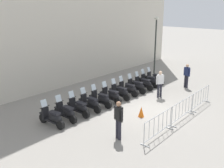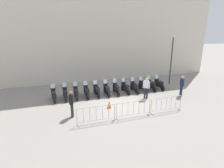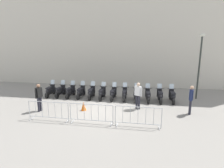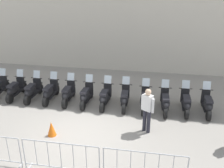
% 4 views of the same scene
% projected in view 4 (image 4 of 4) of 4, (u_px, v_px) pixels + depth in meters
% --- Properties ---
extents(ground_plane, '(120.00, 120.00, 0.00)m').
position_uv_depth(ground_plane, '(81.00, 134.00, 9.59)').
color(ground_plane, gray).
extents(motorcycle_1, '(0.60, 1.72, 1.24)m').
position_uv_depth(motorcycle_1, '(15.00, 89.00, 12.22)').
color(motorcycle_1, black).
rests_on(motorcycle_1, ground).
extents(motorcycle_2, '(0.61, 1.72, 1.24)m').
position_uv_depth(motorcycle_2, '(32.00, 91.00, 12.07)').
color(motorcycle_2, black).
rests_on(motorcycle_2, ground).
extents(motorcycle_3, '(0.62, 1.72, 1.24)m').
position_uv_depth(motorcycle_3, '(50.00, 92.00, 11.93)').
color(motorcycle_3, black).
rests_on(motorcycle_3, ground).
extents(motorcycle_4, '(0.67, 1.72, 1.24)m').
position_uv_depth(motorcycle_4, '(68.00, 94.00, 11.78)').
color(motorcycle_4, black).
rests_on(motorcycle_4, ground).
extents(motorcycle_5, '(0.61, 1.72, 1.24)m').
position_uv_depth(motorcycle_5, '(86.00, 95.00, 11.60)').
color(motorcycle_5, black).
rests_on(motorcycle_5, ground).
extents(motorcycle_6, '(0.60, 1.72, 1.24)m').
position_uv_depth(motorcycle_6, '(105.00, 97.00, 11.46)').
color(motorcycle_6, black).
rests_on(motorcycle_6, ground).
extents(motorcycle_7, '(0.69, 1.71, 1.24)m').
position_uv_depth(motorcycle_7, '(125.00, 98.00, 11.35)').
color(motorcycle_7, black).
rests_on(motorcycle_7, ground).
extents(motorcycle_8, '(0.63, 1.72, 1.24)m').
position_uv_depth(motorcycle_8, '(144.00, 100.00, 11.16)').
color(motorcycle_8, black).
rests_on(motorcycle_8, ground).
extents(motorcycle_9, '(0.69, 1.71, 1.24)m').
position_uv_depth(motorcycle_9, '(165.00, 102.00, 11.01)').
color(motorcycle_9, black).
rests_on(motorcycle_9, ground).
extents(motorcycle_10, '(0.67, 1.72, 1.24)m').
position_uv_depth(motorcycle_10, '(186.00, 103.00, 10.94)').
color(motorcycle_10, black).
rests_on(motorcycle_10, ground).
extents(motorcycle_11, '(0.65, 1.72, 1.24)m').
position_uv_depth(motorcycle_11, '(207.00, 104.00, 10.83)').
color(motorcycle_11, black).
rests_on(motorcycle_11, ground).
extents(barrier_segment_1, '(2.29, 0.78, 1.07)m').
position_uv_depth(barrier_segment_1, '(61.00, 158.00, 7.54)').
color(barrier_segment_1, '#B2B5B7').
rests_on(barrier_segment_1, ground).
extents(barrier_segment_2, '(2.29, 0.78, 1.07)m').
position_uv_depth(barrier_segment_2, '(144.00, 168.00, 7.16)').
color(barrier_segment_2, '#B2B5B7').
rests_on(barrier_segment_2, ground).
extents(officer_by_barriers, '(0.51, 0.34, 1.73)m').
position_uv_depth(officer_by_barriers, '(147.00, 108.00, 9.40)').
color(officer_by_barriers, '#23232D').
rests_on(officer_by_barriers, ground).
extents(traffic_cone, '(0.32, 0.32, 0.55)m').
position_uv_depth(traffic_cone, '(52.00, 129.00, 9.44)').
color(traffic_cone, orange).
rests_on(traffic_cone, ground).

